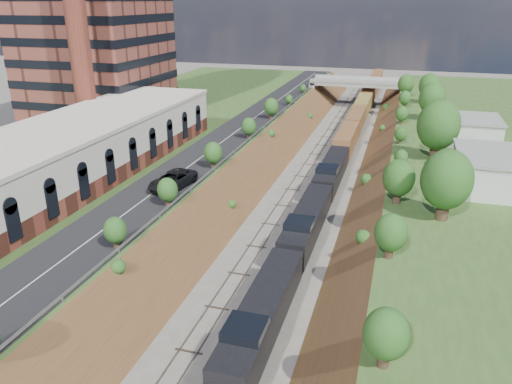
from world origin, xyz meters
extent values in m
cube|color=#375322|center=(-33.00, 60.00, 2.50)|extent=(44.00, 180.00, 5.00)
cube|color=brown|center=(-11.00, 60.00, 0.00)|extent=(10.00, 180.00, 10.00)
cube|color=brown|center=(11.00, 60.00, 0.00)|extent=(10.00, 180.00, 10.00)
cube|color=gray|center=(-2.60, 60.00, 0.09)|extent=(1.58, 180.00, 0.18)
cube|color=gray|center=(2.60, 60.00, 0.09)|extent=(1.58, 180.00, 0.18)
cube|color=black|center=(-15.50, 60.00, 5.05)|extent=(8.00, 180.00, 0.10)
cube|color=#99999E|center=(-11.40, 60.00, 5.55)|extent=(0.06, 171.00, 0.30)
cube|color=brown|center=(-28.00, 38.00, 6.10)|extent=(14.00, 62.00, 2.20)
cube|color=beige|center=(-28.00, 38.00, 9.35)|extent=(14.00, 62.00, 4.30)
cube|color=beige|center=(-28.00, 38.00, 11.75)|extent=(14.30, 62.30, 0.50)
cylinder|color=brown|center=(-36.00, 56.00, 25.00)|extent=(3.20, 3.20, 40.00)
cube|color=gray|center=(-11.50, 122.00, 3.10)|extent=(1.50, 8.00, 6.20)
cube|color=gray|center=(11.50, 122.00, 3.10)|extent=(1.50, 8.00, 6.20)
cube|color=gray|center=(0.00, 122.00, 6.20)|extent=(24.00, 8.00, 1.00)
cube|color=gray|center=(0.00, 118.00, 7.00)|extent=(24.00, 0.30, 0.80)
cube|color=gray|center=(0.00, 126.00, 7.00)|extent=(24.00, 0.30, 0.80)
cube|color=silver|center=(23.50, 52.00, 7.00)|extent=(9.00, 12.00, 4.00)
cube|color=silver|center=(23.00, 74.00, 6.80)|extent=(8.00, 10.00, 3.60)
cylinder|color=#473323|center=(17.00, 40.00, 6.31)|extent=(1.30, 1.30, 2.62)
ellipsoid|color=#305B20|center=(17.00, 40.00, 9.46)|extent=(5.25, 5.25, 6.30)
cylinder|color=#473323|center=(-11.80, 20.00, 5.61)|extent=(0.66, 0.66, 1.22)
ellipsoid|color=#305B20|center=(-11.80, 20.00, 7.08)|extent=(2.45, 2.45, 2.94)
cube|color=black|center=(2.60, 15.88, 0.45)|extent=(2.40, 4.00, 0.90)
cube|color=black|center=(2.60, 21.94, 2.36)|extent=(3.02, 18.12, 2.93)
cube|color=black|center=(2.60, 14.38, 1.80)|extent=(2.78, 3.00, 1.80)
cube|color=silver|center=(2.60, 14.38, 2.80)|extent=(2.78, 3.00, 0.15)
cube|color=black|center=(2.60, 17.38, 4.10)|extent=(2.96, 3.10, 0.90)
cube|color=black|center=(2.60, 41.06, 2.36)|extent=(3.02, 18.12, 2.93)
cube|color=black|center=(2.60, 60.17, 2.36)|extent=(3.02, 18.12, 2.93)
cube|color=brown|center=(2.60, 118.53, 2.71)|extent=(3.02, 96.59, 3.62)
imported|color=black|center=(-14.00, 40.35, 6.09)|extent=(4.34, 7.56, 1.99)
camera|label=1|loc=(12.02, -11.37, 26.62)|focal=35.00mm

